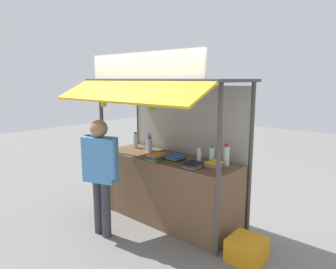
{
  "coord_description": "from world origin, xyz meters",
  "views": [
    {
      "loc": [
        2.96,
        -3.39,
        2.16
      ],
      "look_at": [
        0.0,
        0.0,
        1.35
      ],
      "focal_mm": 32.88,
      "sensor_mm": 36.0,
      "label": 1
    }
  ],
  "objects_px": {
    "water_bottle_front_right": "(150,145)",
    "banana_bunch_inner_left": "(104,102)",
    "magazine_stack_back_right": "(175,158)",
    "vendor_person": "(100,167)",
    "plastic_crate": "(247,250)",
    "magazine_stack_center": "(157,156)",
    "water_bottle_mid_left": "(135,140)",
    "water_bottle_back_left": "(212,155)",
    "magazine_stack_front_left": "(193,165)",
    "magazine_stack_far_right": "(214,165)",
    "water_bottle_rear_center": "(149,142)",
    "water_bottle_right": "(199,156)",
    "banana_bunch_leftmost": "(152,105)",
    "water_bottle_far_left": "(226,156)"
  },
  "relations": [
    {
      "from": "magazine_stack_center",
      "to": "water_bottle_mid_left",
      "type": "bearing_deg",
      "value": 157.82
    },
    {
      "from": "water_bottle_mid_left",
      "to": "magazine_stack_far_right",
      "type": "bearing_deg",
      "value": -4.65
    },
    {
      "from": "water_bottle_mid_left",
      "to": "water_bottle_front_right",
      "type": "height_order",
      "value": "water_bottle_mid_left"
    },
    {
      "from": "magazine_stack_far_right",
      "to": "water_bottle_far_left",
      "type": "bearing_deg",
      "value": 69.21
    },
    {
      "from": "water_bottle_right",
      "to": "magazine_stack_back_right",
      "type": "height_order",
      "value": "water_bottle_right"
    },
    {
      "from": "water_bottle_back_left",
      "to": "magazine_stack_back_right",
      "type": "bearing_deg",
      "value": -159.65
    },
    {
      "from": "water_bottle_front_right",
      "to": "magazine_stack_back_right",
      "type": "height_order",
      "value": "water_bottle_front_right"
    },
    {
      "from": "magazine_stack_center",
      "to": "plastic_crate",
      "type": "xyz_separation_m",
      "value": [
        1.5,
        -0.03,
        -0.9
      ]
    },
    {
      "from": "water_bottle_mid_left",
      "to": "banana_bunch_inner_left",
      "type": "distance_m",
      "value": 0.91
    },
    {
      "from": "water_bottle_back_left",
      "to": "magazine_stack_front_left",
      "type": "bearing_deg",
      "value": -106.36
    },
    {
      "from": "water_bottle_rear_center",
      "to": "plastic_crate",
      "type": "relative_size",
      "value": 0.76
    },
    {
      "from": "magazine_stack_front_left",
      "to": "magazine_stack_far_right",
      "type": "bearing_deg",
      "value": 38.4
    },
    {
      "from": "magazine_stack_back_right",
      "to": "magazine_stack_front_left",
      "type": "xyz_separation_m",
      "value": [
        0.41,
        -0.12,
        -0.01
      ]
    },
    {
      "from": "water_bottle_mid_left",
      "to": "vendor_person",
      "type": "relative_size",
      "value": 0.17
    },
    {
      "from": "plastic_crate",
      "to": "water_bottle_front_right",
      "type": "bearing_deg",
      "value": 171.86
    },
    {
      "from": "magazine_stack_front_left",
      "to": "vendor_person",
      "type": "bearing_deg",
      "value": -141.44
    },
    {
      "from": "water_bottle_front_right",
      "to": "water_bottle_mid_left",
      "type": "bearing_deg",
      "value": 168.6
    },
    {
      "from": "water_bottle_back_left",
      "to": "magazine_stack_front_left",
      "type": "relative_size",
      "value": 0.83
    },
    {
      "from": "magazine_stack_back_right",
      "to": "water_bottle_back_left",
      "type": "bearing_deg",
      "value": 20.35
    },
    {
      "from": "banana_bunch_inner_left",
      "to": "vendor_person",
      "type": "relative_size",
      "value": 0.18
    },
    {
      "from": "banana_bunch_inner_left",
      "to": "plastic_crate",
      "type": "xyz_separation_m",
      "value": [
        2.36,
        0.25,
        -1.67
      ]
    },
    {
      "from": "magazine_stack_back_right",
      "to": "magazine_stack_far_right",
      "type": "relative_size",
      "value": 1.07
    },
    {
      "from": "water_bottle_front_right",
      "to": "banana_bunch_inner_left",
      "type": "relative_size",
      "value": 0.87
    },
    {
      "from": "magazine_stack_front_left",
      "to": "banana_bunch_leftmost",
      "type": "relative_size",
      "value": 1.03
    },
    {
      "from": "magazine_stack_back_right",
      "to": "vendor_person",
      "type": "height_order",
      "value": "vendor_person"
    },
    {
      "from": "water_bottle_mid_left",
      "to": "water_bottle_far_left",
      "type": "bearing_deg",
      "value": 1.62
    },
    {
      "from": "magazine_stack_front_left",
      "to": "magazine_stack_far_right",
      "type": "height_order",
      "value": "magazine_stack_far_right"
    },
    {
      "from": "magazine_stack_far_right",
      "to": "water_bottle_back_left",
      "type": "bearing_deg",
      "value": 134.94
    },
    {
      "from": "magazine_stack_back_right",
      "to": "banana_bunch_leftmost",
      "type": "bearing_deg",
      "value": -98.86
    },
    {
      "from": "water_bottle_front_right",
      "to": "water_bottle_rear_center",
      "type": "bearing_deg",
      "value": 141.98
    },
    {
      "from": "water_bottle_rear_center",
      "to": "magazine_stack_front_left",
      "type": "height_order",
      "value": "water_bottle_rear_center"
    },
    {
      "from": "magazine_stack_center",
      "to": "banana_bunch_leftmost",
      "type": "xyz_separation_m",
      "value": [
        0.18,
        -0.27,
        0.78
      ]
    },
    {
      "from": "magazine_stack_back_right",
      "to": "vendor_person",
      "type": "distance_m",
      "value": 1.07
    },
    {
      "from": "water_bottle_front_right",
      "to": "magazine_stack_center",
      "type": "bearing_deg",
      "value": -32.87
    },
    {
      "from": "water_bottle_rear_center",
      "to": "vendor_person",
      "type": "height_order",
      "value": "vendor_person"
    },
    {
      "from": "water_bottle_far_left",
      "to": "plastic_crate",
      "type": "xyz_separation_m",
      "value": [
        0.56,
        -0.4,
        -0.99
      ]
    },
    {
      "from": "water_bottle_right",
      "to": "magazine_stack_front_left",
      "type": "xyz_separation_m",
      "value": [
        0.04,
        -0.19,
        -0.08
      ]
    },
    {
      "from": "magazine_stack_center",
      "to": "magazine_stack_back_right",
      "type": "bearing_deg",
      "value": 29.29
    },
    {
      "from": "banana_bunch_leftmost",
      "to": "water_bottle_back_left",
      "type": "bearing_deg",
      "value": 46.62
    },
    {
      "from": "magazine_stack_far_right",
      "to": "banana_bunch_leftmost",
      "type": "bearing_deg",
      "value": -146.09
    },
    {
      "from": "water_bottle_far_left",
      "to": "banana_bunch_inner_left",
      "type": "height_order",
      "value": "banana_bunch_inner_left"
    },
    {
      "from": "magazine_stack_back_right",
      "to": "banana_bunch_inner_left",
      "type": "xyz_separation_m",
      "value": [
        -1.1,
        -0.41,
        0.78
      ]
    },
    {
      "from": "banana_bunch_leftmost",
      "to": "vendor_person",
      "type": "xyz_separation_m",
      "value": [
        -0.51,
        -0.49,
        -0.84
      ]
    },
    {
      "from": "vendor_person",
      "to": "plastic_crate",
      "type": "relative_size",
      "value": 4.02
    },
    {
      "from": "banana_bunch_inner_left",
      "to": "banana_bunch_leftmost",
      "type": "bearing_deg",
      "value": 0.07
    },
    {
      "from": "banana_bunch_leftmost",
      "to": "banana_bunch_inner_left",
      "type": "xyz_separation_m",
      "value": [
        -1.04,
        -0.0,
        -0.01
      ]
    },
    {
      "from": "water_bottle_back_left",
      "to": "water_bottle_rear_center",
      "type": "relative_size",
      "value": 0.83
    },
    {
      "from": "water_bottle_rear_center",
      "to": "magazine_stack_center",
      "type": "bearing_deg",
      "value": -34.16
    },
    {
      "from": "banana_bunch_inner_left",
      "to": "magazine_stack_far_right",
      "type": "bearing_deg",
      "value": 15.08
    },
    {
      "from": "water_bottle_right",
      "to": "magazine_stack_front_left",
      "type": "distance_m",
      "value": 0.21
    }
  ]
}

